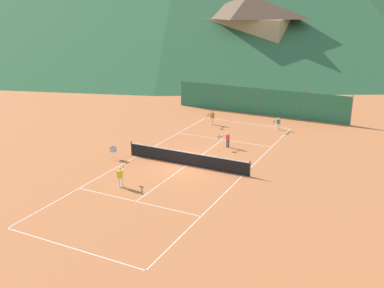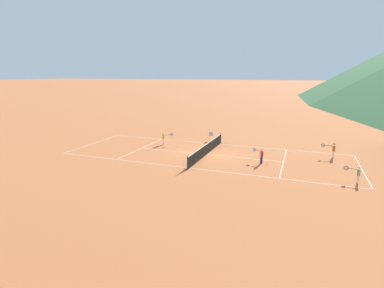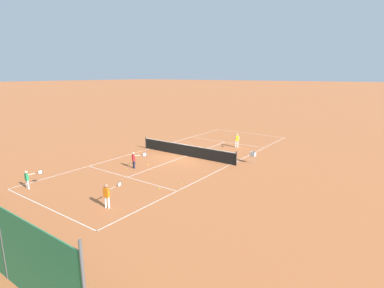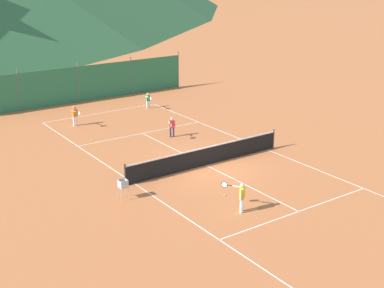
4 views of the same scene
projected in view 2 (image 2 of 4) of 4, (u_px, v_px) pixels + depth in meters
name	position (u px, v px, depth m)	size (l,w,h in m)	color
ground_plane	(207.00, 154.00, 25.88)	(600.00, 600.00, 0.00)	#BC6638
court_line_markings	(207.00, 154.00, 25.88)	(8.25, 23.85, 0.01)	white
tennis_net	(207.00, 149.00, 25.76)	(9.18, 0.08, 1.06)	#2D2D2D
player_far_baseline	(164.00, 137.00, 29.24)	(0.58, 1.05, 1.28)	white
player_near_baseline	(333.00, 149.00, 24.65)	(0.42, 1.07, 1.26)	white
player_far_service	(261.00, 155.00, 23.14)	(0.71, 0.89, 1.18)	#23284C
player_near_service	(358.00, 173.00, 19.02)	(0.40, 0.93, 1.10)	white
tennis_ball_mid_court	(177.00, 147.00, 28.46)	(0.07, 0.07, 0.07)	#CCE033
tennis_ball_far_corner	(290.00, 153.00, 26.36)	(0.07, 0.07, 0.07)	#CCE033
tennis_ball_alley_right	(159.00, 146.00, 28.68)	(0.07, 0.07, 0.07)	#CCE033
tennis_ball_service_box	(248.00, 161.00, 23.92)	(0.07, 0.07, 0.07)	#CCE033
tennis_ball_by_net_right	(274.00, 150.00, 27.32)	(0.07, 0.07, 0.07)	#CCE033
tennis_ball_near_corner	(267.00, 165.00, 22.88)	(0.07, 0.07, 0.07)	#CCE033
ball_hopper	(211.00, 135.00, 30.98)	(0.36, 0.36, 0.89)	#B7B7BC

